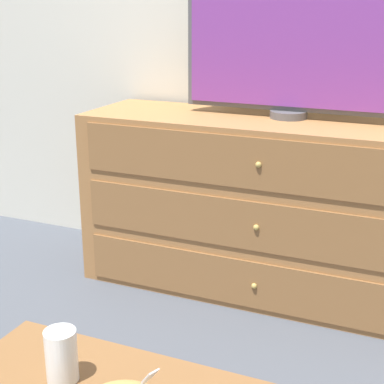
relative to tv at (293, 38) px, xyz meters
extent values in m
plane|color=#474C56|center=(0.04, 0.21, -1.09)|extent=(12.00, 12.00, 0.00)
cube|color=#9E6B3D|center=(-0.03, -0.06, -0.71)|extent=(1.66, 0.48, 0.77)
cube|color=brown|center=(-0.03, -0.30, -0.97)|extent=(1.53, 0.01, 0.21)
sphere|color=tan|center=(-0.03, -0.31, -0.97)|extent=(0.02, 0.02, 0.02)
cube|color=brown|center=(-0.03, -0.30, -0.71)|extent=(1.53, 0.01, 0.21)
sphere|color=tan|center=(-0.03, -0.31, -0.71)|extent=(0.02, 0.02, 0.02)
cube|color=brown|center=(-0.03, -0.30, -0.45)|extent=(1.53, 0.01, 0.21)
sphere|color=tan|center=(-0.03, -0.31, -0.45)|extent=(0.02, 0.02, 0.02)
cylinder|color=#515156|center=(0.00, 0.00, -0.31)|extent=(0.16, 0.16, 0.03)
cube|color=#515156|center=(0.00, 0.00, 0.01)|extent=(0.90, 0.04, 0.60)
cube|color=#7A3893|center=(0.00, -0.02, 0.01)|extent=(0.86, 0.01, 0.56)
cube|color=silver|center=(0.18, -1.62, -0.48)|extent=(0.03, 0.03, 0.03)
cylinder|color=white|center=(-0.10, -1.50, -0.61)|extent=(0.06, 0.06, 0.07)
cylinder|color=white|center=(-0.10, -1.50, -0.58)|extent=(0.07, 0.07, 0.12)
camera|label=1|loc=(0.59, -2.39, 0.14)|focal=55.00mm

